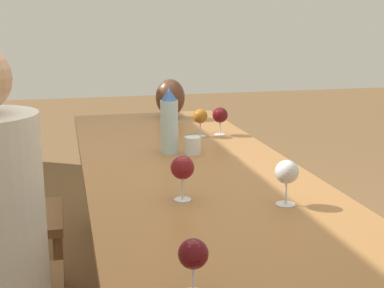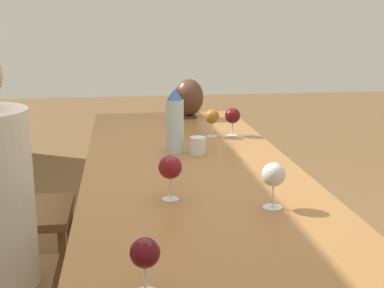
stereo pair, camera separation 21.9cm
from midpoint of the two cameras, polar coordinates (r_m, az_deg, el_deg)
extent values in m
cube|color=#936033|center=(2.33, -3.32, -2.31)|extent=(2.43, 0.89, 0.04)
cylinder|color=#936033|center=(3.54, -1.02, -2.88)|extent=(0.07, 0.07, 0.69)
cylinder|color=#936033|center=(3.47, -12.21, -3.57)|extent=(0.07, 0.07, 0.69)
cylinder|color=#ADCCD6|center=(2.43, -5.02, 1.79)|extent=(0.08, 0.08, 0.24)
cone|color=#33599E|center=(2.40, -5.10, 5.27)|extent=(0.07, 0.07, 0.05)
cylinder|color=silver|center=(2.42, -2.53, -0.20)|extent=(0.07, 0.07, 0.08)
cylinder|color=#4C2D1E|center=(3.31, -4.22, 2.89)|extent=(0.10, 0.10, 0.01)
ellipsoid|color=#4C2D1E|center=(3.29, -4.26, 4.96)|extent=(0.18, 0.18, 0.23)
cylinder|color=silver|center=(2.83, 0.78, 1.01)|extent=(0.06, 0.06, 0.00)
cylinder|color=silver|center=(2.82, 0.78, 1.71)|extent=(0.01, 0.01, 0.07)
sphere|color=#510C14|center=(2.81, 0.78, 3.09)|extent=(0.08, 0.08, 0.08)
cylinder|color=silver|center=(1.80, 6.50, -6.46)|extent=(0.07, 0.07, 0.00)
cylinder|color=silver|center=(1.78, 6.53, -5.24)|extent=(0.01, 0.01, 0.08)
sphere|color=silver|center=(1.76, 6.60, -3.02)|extent=(0.08, 0.08, 0.08)
cylinder|color=silver|center=(1.83, -4.46, -5.99)|extent=(0.06, 0.06, 0.00)
cylinder|color=silver|center=(1.82, -4.48, -4.79)|extent=(0.01, 0.01, 0.08)
sphere|color=maroon|center=(1.80, -4.52, -2.57)|extent=(0.08, 0.08, 0.08)
cylinder|color=silver|center=(1.23, -5.13, -14.37)|extent=(0.01, 0.01, 0.07)
sphere|color=#510C14|center=(1.20, -5.20, -11.69)|extent=(0.07, 0.07, 0.07)
cylinder|color=silver|center=(2.80, -1.36, 0.85)|extent=(0.06, 0.06, 0.00)
cylinder|color=silver|center=(2.79, -1.37, 1.60)|extent=(0.01, 0.01, 0.07)
sphere|color=#995B19|center=(2.77, -1.38, 2.97)|extent=(0.08, 0.08, 0.08)
cube|color=brown|center=(2.64, -20.79, -7.58)|extent=(0.44, 0.44, 0.04)
cylinder|color=brown|center=(2.54, -16.49, -13.71)|extent=(0.04, 0.04, 0.41)
cylinder|color=brown|center=(2.88, -16.16, -10.31)|extent=(0.04, 0.04, 0.41)
camera|label=1|loc=(0.11, -92.86, -0.68)|focal=50.00mm
camera|label=2|loc=(0.11, 87.14, 0.68)|focal=50.00mm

